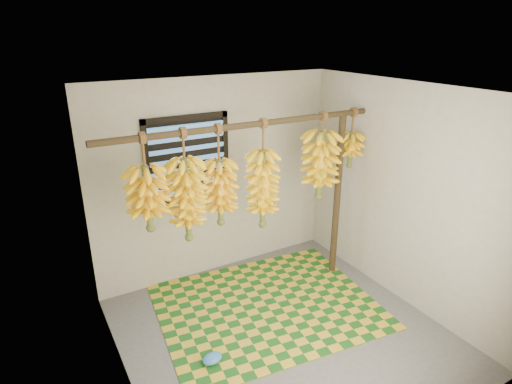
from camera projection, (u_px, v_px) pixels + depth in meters
floor at (283, 334)px, 4.31m from camera, size 3.00×3.00×0.01m
ceiling at (290, 91)px, 3.44m from camera, size 3.00×3.00×0.01m
wall_back at (216, 179)px, 5.09m from camera, size 3.00×0.01×2.40m
wall_left at (118, 270)px, 3.18m from camera, size 0.01×3.00×2.40m
wall_right at (403, 196)px, 4.58m from camera, size 0.01×3.00×2.40m
window at (188, 159)px, 4.80m from camera, size 1.00×0.04×1.00m
hanging_pole at (248, 125)px, 4.15m from camera, size 3.00×0.06×0.06m
support_post at (337, 197)px, 5.07m from camera, size 0.08×0.08×2.00m
woven_mat at (267, 306)px, 4.73m from camera, size 2.51×2.10×0.01m
plastic_bag at (212, 359)px, 3.92m from camera, size 0.22×0.18×0.08m
banana_bunch_a at (148, 199)px, 3.87m from camera, size 0.38×0.38×0.93m
banana_bunch_b at (187, 200)px, 4.07m from camera, size 0.37×0.37×1.12m
banana_bunch_c at (220, 192)px, 4.23m from camera, size 0.35×0.35×1.03m
banana_bunch_d at (263, 189)px, 4.48m from camera, size 0.33×0.33×1.17m
banana_bunch_e at (320, 165)px, 4.78m from camera, size 0.41×0.41×1.00m
banana_bunch_f at (351, 149)px, 4.94m from camera, size 0.29×0.29×0.69m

